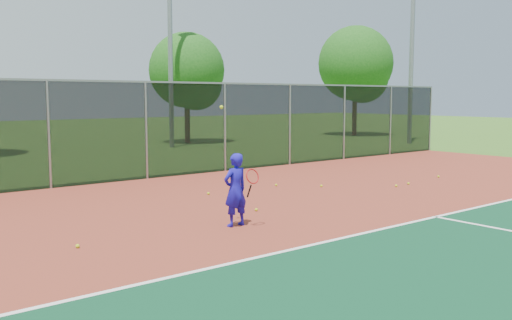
% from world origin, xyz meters
% --- Properties ---
extents(court_apron, '(30.00, 20.00, 0.02)m').
position_xyz_m(court_apron, '(0.00, 2.00, 0.01)').
color(court_apron, maroon).
rests_on(court_apron, ground).
extents(fence_back, '(30.00, 0.06, 3.03)m').
position_xyz_m(fence_back, '(0.00, 12.00, 1.56)').
color(fence_back, black).
rests_on(fence_back, court_apron).
extents(tennis_player, '(0.59, 0.59, 2.38)m').
position_xyz_m(tennis_player, '(-1.80, 5.01, 0.75)').
color(tennis_player, '#1912AA').
rests_on(tennis_player, court_apron).
extents(practice_ball_0, '(0.07, 0.07, 0.07)m').
position_xyz_m(practice_ball_0, '(-0.56, 5.89, 0.06)').
color(practice_ball_0, '#BED819').
rests_on(practice_ball_0, court_apron).
extents(practice_ball_1, '(0.07, 0.07, 0.07)m').
position_xyz_m(practice_ball_1, '(-0.18, 8.35, 0.06)').
color(practice_ball_1, '#BED819').
rests_on(practice_ball_1, court_apron).
extents(practice_ball_3, '(0.07, 0.07, 0.07)m').
position_xyz_m(practice_ball_3, '(7.28, 6.41, 0.06)').
color(practice_ball_3, '#BED819').
rests_on(practice_ball_3, court_apron).
extents(practice_ball_4, '(0.07, 0.07, 0.07)m').
position_xyz_m(practice_ball_4, '(2.14, 8.33, 0.06)').
color(practice_ball_4, '#BED819').
rests_on(practice_ball_4, court_apron).
extents(practice_ball_5, '(0.07, 0.07, 0.07)m').
position_xyz_m(practice_ball_5, '(5.32, 6.12, 0.06)').
color(practice_ball_5, '#BED819').
rests_on(practice_ball_5, court_apron).
extents(practice_ball_6, '(0.07, 0.07, 0.07)m').
position_xyz_m(practice_ball_6, '(4.69, 6.07, 0.06)').
color(practice_ball_6, '#BED819').
rests_on(practice_ball_6, court_apron).
extents(practice_ball_7, '(0.07, 0.07, 0.07)m').
position_xyz_m(practice_ball_7, '(3.03, 7.39, 0.06)').
color(practice_ball_7, '#BED819').
rests_on(practice_ball_7, court_apron).
extents(practice_ball_8, '(0.07, 0.07, 0.07)m').
position_xyz_m(practice_ball_8, '(-4.86, 5.37, 0.06)').
color(practice_ball_8, '#BED819').
rests_on(practice_ball_8, court_apron).
extents(floodlight_n, '(0.90, 0.40, 11.18)m').
position_xyz_m(floodlight_n, '(6.40, 21.32, 6.35)').
color(floodlight_n, gray).
rests_on(floodlight_n, ground).
extents(floodlight_ne, '(0.90, 0.40, 11.18)m').
position_xyz_m(floodlight_ne, '(17.86, 15.23, 6.35)').
color(floodlight_ne, gray).
rests_on(floodlight_ne, ground).
extents(tree_back_mid, '(4.15, 4.15, 6.09)m').
position_xyz_m(tree_back_mid, '(8.57, 23.06, 3.82)').
color(tree_back_mid, '#3A2915').
rests_on(tree_back_mid, ground).
extents(tree_back_right, '(4.89, 4.89, 7.19)m').
position_xyz_m(tree_back_right, '(20.51, 21.39, 4.51)').
color(tree_back_right, '#3A2915').
rests_on(tree_back_right, ground).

